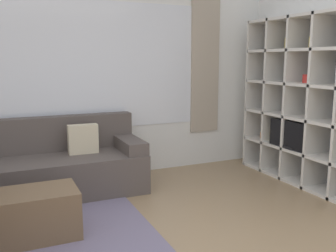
# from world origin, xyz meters

# --- Properties ---
(wall_back) EXTENTS (6.01, 0.11, 2.70)m
(wall_back) POSITION_xyz_m (0.00, 2.79, 1.36)
(wall_back) COLOR white
(wall_back) RESTS_ON ground_plane
(wall_right) EXTENTS (0.07, 3.96, 2.70)m
(wall_right) POSITION_xyz_m (2.44, 1.38, 1.35)
(wall_right) COLOR white
(wall_right) RESTS_ON ground_plane
(area_rug) EXTENTS (2.31, 2.05, 0.01)m
(area_rug) POSITION_xyz_m (-1.16, 1.43, 0.01)
(area_rug) COLOR slate
(area_rug) RESTS_ON ground_plane
(shelving_unit) EXTENTS (0.40, 1.99, 2.06)m
(shelving_unit) POSITION_xyz_m (2.23, 1.47, 1.02)
(shelving_unit) COLOR #515660
(shelving_unit) RESTS_ON ground_plane
(couch_main) EXTENTS (2.17, 0.83, 0.86)m
(couch_main) POSITION_xyz_m (-0.77, 2.33, 0.31)
(couch_main) COLOR #564C47
(couch_main) RESTS_ON ground_plane
(ottoman) EXTENTS (0.68, 0.48, 0.42)m
(ottoman) POSITION_xyz_m (-0.98, 1.28, 0.21)
(ottoman) COLOR brown
(ottoman) RESTS_ON ground_plane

